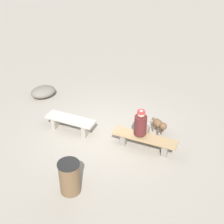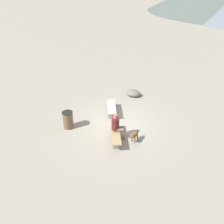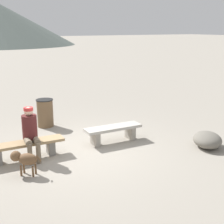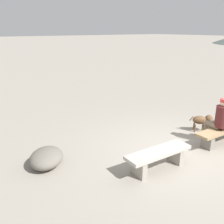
{
  "view_description": "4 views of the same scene",
  "coord_description": "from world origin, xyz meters",
  "px_view_note": "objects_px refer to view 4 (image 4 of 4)",
  "views": [
    {
      "loc": [
        2.9,
        -7.07,
        5.69
      ],
      "look_at": [
        -0.02,
        0.68,
        0.43
      ],
      "focal_mm": 49.15,
      "sensor_mm": 36.0,
      "label": 1
    },
    {
      "loc": [
        10.0,
        -1.3,
        6.7
      ],
      "look_at": [
        -0.42,
        -0.18,
        0.47
      ],
      "focal_mm": 37.6,
      "sensor_mm": 36.0,
      "label": 2
    },
    {
      "loc": [
        2.98,
        6.8,
        3.05
      ],
      "look_at": [
        -1.3,
        -0.56,
        0.73
      ],
      "focal_mm": 49.71,
      "sensor_mm": 36.0,
      "label": 3
    },
    {
      "loc": [
        -4.79,
        -3.54,
        2.97
      ],
      "look_at": [
        -1.08,
        1.62,
        0.86
      ],
      "focal_mm": 40.25,
      "sensor_mm": 36.0,
      "label": 4
    }
  ],
  "objects_px": {
    "seated_person": "(220,118)",
    "bench_right": "(223,132)",
    "dog": "(202,120)",
    "boulder": "(46,158)",
    "bench_left": "(158,156)"
  },
  "relations": [
    {
      "from": "seated_person",
      "to": "bench_right",
      "type": "bearing_deg",
      "value": -23.73
    },
    {
      "from": "seated_person",
      "to": "dog",
      "type": "bearing_deg",
      "value": 69.43
    },
    {
      "from": "bench_right",
      "to": "dog",
      "type": "height_order",
      "value": "dog"
    },
    {
      "from": "dog",
      "to": "boulder",
      "type": "xyz_separation_m",
      "value": [
        -4.59,
        0.81,
        -0.17
      ]
    },
    {
      "from": "dog",
      "to": "bench_left",
      "type": "bearing_deg",
      "value": -124.11
    },
    {
      "from": "seated_person",
      "to": "boulder",
      "type": "distance_m",
      "value": 4.53
    },
    {
      "from": "bench_right",
      "to": "bench_left",
      "type": "bearing_deg",
      "value": -178.81
    },
    {
      "from": "bench_left",
      "to": "seated_person",
      "type": "xyz_separation_m",
      "value": [
        2.26,
        0.01,
        0.41
      ]
    },
    {
      "from": "bench_right",
      "to": "boulder",
      "type": "height_order",
      "value": "bench_right"
    },
    {
      "from": "bench_right",
      "to": "boulder",
      "type": "relative_size",
      "value": 2.03
    },
    {
      "from": "seated_person",
      "to": "boulder",
      "type": "xyz_separation_m",
      "value": [
        -4.22,
        1.56,
        -0.53
      ]
    },
    {
      "from": "dog",
      "to": "boulder",
      "type": "distance_m",
      "value": 4.66
    },
    {
      "from": "bench_right",
      "to": "dog",
      "type": "xyz_separation_m",
      "value": [
        0.23,
        0.83,
        0.06
      ]
    },
    {
      "from": "bench_right",
      "to": "dog",
      "type": "relative_size",
      "value": 3.35
    },
    {
      "from": "bench_left",
      "to": "bench_right",
      "type": "bearing_deg",
      "value": 1.19
    }
  ]
}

